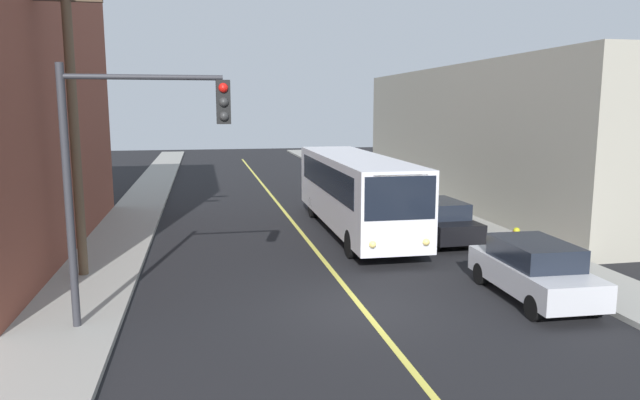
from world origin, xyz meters
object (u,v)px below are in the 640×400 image
at_px(traffic_signal_left_corner, 137,146).
at_px(fire_hydrant, 516,239).
at_px(parked_car_black, 438,220).
at_px(utility_pole_near, 72,99).
at_px(parked_car_silver, 534,269).
at_px(city_bus, 354,189).

distance_m(traffic_signal_left_corner, fire_hydrant, 13.59).
distance_m(parked_car_black, traffic_signal_left_corner, 13.02).
height_order(utility_pole_near, fire_hydrant, utility_pole_near).
distance_m(parked_car_silver, parked_car_black, 7.04).
xyz_separation_m(parked_car_black, utility_pole_near, (-12.59, -2.59, 4.59)).
height_order(traffic_signal_left_corner, fire_hydrant, traffic_signal_left_corner).
relative_size(traffic_signal_left_corner, fire_hydrant, 7.14).
xyz_separation_m(utility_pole_near, traffic_signal_left_corner, (2.21, -4.47, -1.13)).
xyz_separation_m(city_bus, parked_car_silver, (2.55, -9.40, -0.98)).
bearing_deg(parked_car_black, parked_car_silver, -91.74).
distance_m(city_bus, traffic_signal_left_corner, 12.37).
relative_size(utility_pole_near, traffic_signal_left_corner, 1.60).
bearing_deg(utility_pole_near, parked_car_black, 11.62).
height_order(city_bus, parked_car_black, city_bus).
relative_size(parked_car_black, traffic_signal_left_corner, 0.74).
bearing_deg(traffic_signal_left_corner, utility_pole_near, 116.36).
xyz_separation_m(city_bus, parked_car_black, (2.77, -2.37, -0.98)).
bearing_deg(utility_pole_near, traffic_signal_left_corner, -63.64).
xyz_separation_m(parked_car_silver, utility_pole_near, (-12.38, 4.44, 4.59)).
relative_size(city_bus, parked_car_black, 2.74).
relative_size(city_bus, parked_car_silver, 2.73).
bearing_deg(traffic_signal_left_corner, parked_car_silver, 0.13).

